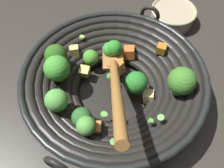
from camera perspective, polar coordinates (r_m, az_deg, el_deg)
name	(u,v)px	position (r m, az deg, el deg)	size (l,w,h in m)	color
ground_plane	(114,93)	(0.54, 0.48, -2.39)	(4.00, 4.00, 0.00)	#332D28
wok	(113,80)	(0.49, 0.35, 1.01)	(0.40, 0.40, 0.22)	black
prep_bowl	(173,15)	(0.72, 15.37, 16.78)	(0.13, 0.13, 0.05)	tan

